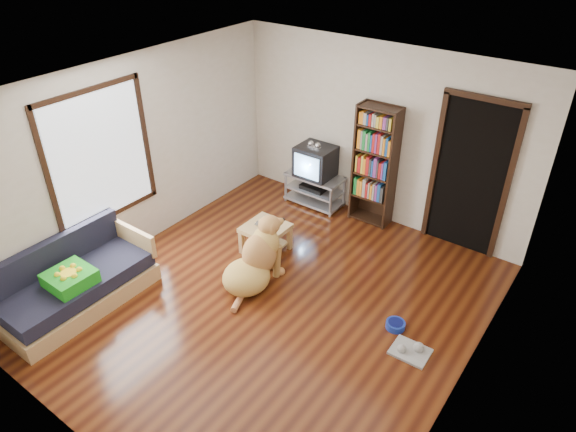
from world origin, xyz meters
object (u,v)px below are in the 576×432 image
Objects in this scene: dog_bowl at (395,325)px; dog at (255,261)px; laptop at (264,227)px; crt_tv at (316,161)px; grey_rag at (410,352)px; sofa at (77,285)px; green_cushion at (70,278)px; tv_stand at (315,188)px; bookshelf at (375,160)px; coffee_table at (266,234)px.

dog_bowl is 1.84m from dog.
crt_tv is at bearing 81.88° from laptop.
sofa reaches higher than grey_rag.
dog is (1.48, 1.54, 0.07)m from sofa.
crt_tv is (0.85, 3.77, 0.24)m from green_cushion.
green_cushion is at bearing -102.78° from tv_stand.
dog is at bearing -101.43° from bookshelf.
tv_stand reaches higher than coffee_table.
bookshelf is at bearing 63.87° from coffee_table.
sofa is (-1.15, -2.12, -0.15)m from laptop.
coffee_table is at bearing 118.03° from dog.
dog is at bearing -61.97° from coffee_table.
bookshelf is (0.95, 0.09, 0.73)m from tv_stand.
dog_bowl is at bearing -38.21° from crt_tv.
tv_stand is 1.49m from coffee_table.
sofa is at bearing 137.27° from green_cushion.
sofa is (-0.12, 0.12, -0.24)m from green_cushion.
laptop is 1.52m from tv_stand.
grey_rag is 2.12m from dog.
bookshelf is (-1.65, 2.13, 0.99)m from grey_rag.
crt_tv is at bearing 96.84° from coffee_table.
sofa is at bearing -150.60° from dog_bowl.
laptop is 0.16× the size of bookshelf.
crt_tv is (0.00, 0.02, 0.47)m from tv_stand.
dog is (0.51, -2.12, -0.41)m from crt_tv.
sofa is at bearing -133.94° from dog.
tv_stand is 0.50× the size of sofa.
dog is at bearing -170.30° from dog_bowl.
grey_rag is at bearing -52.28° from bookshelf.
tv_stand is at bearing -90.00° from crt_tv.
laptop is at bearing -115.70° from bookshelf.
dog is at bearing -76.36° from tv_stand.
laptop is at bearing 167.63° from grey_rag.
bookshelf is at bearing 125.63° from dog_bowl.
laptop is at bearing -83.20° from tv_stand.
bookshelf reaches higher than green_cushion.
coffee_table is 0.49× the size of dog.
laptop is 0.13m from coffee_table.
dog_bowl is 2.15m from coffee_table.
coffee_table reaches higher than grey_rag.
tv_stand is (-2.30, 1.79, 0.23)m from dog_bowl.
dog_bowl is at bearing 29.40° from sofa.
bookshelf is 1.89m from coffee_table.
crt_tv reaches higher than dog.
sofa is 3.27× the size of coffee_table.
laptop is 0.25× the size of dog.
laptop is 1.57m from crt_tv.
green_cushion is 0.53× the size of tv_stand.
bookshelf reaches higher than crt_tv.
crt_tv is (-2.60, 2.06, 0.73)m from grey_rag.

